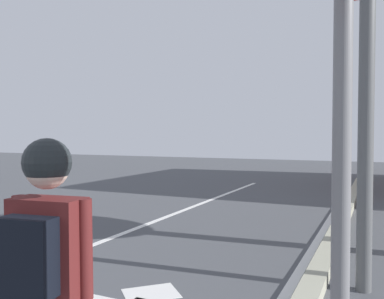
{
  "coord_description": "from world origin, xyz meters",
  "views": [
    {
      "loc": [
        3.64,
        2.4,
        1.67
      ],
      "look_at": [
        1.4,
        7.22,
        1.48
      ],
      "focal_mm": 37.68,
      "sensor_mm": 36.0,
      "label": 1
    }
  ],
  "objects": [
    {
      "name": "street_sign_post",
      "position": [
        3.53,
        3.78,
        1.65
      ],
      "size": [
        0.09,
        0.44,
        2.56
      ],
      "color": "slate",
      "rests_on": "ground"
    },
    {
      "name": "skater",
      "position": [
        2.2,
        3.84,
        1.07
      ],
      "size": [
        0.44,
        0.6,
        1.58
      ],
      "color": "navy",
      "rests_on": "skateboard"
    },
    {
      "name": "lane_line_center",
      "position": [
        -0.29,
        6.0,
        0.0
      ],
      "size": [
        0.12,
        20.0,
        0.01
      ],
      "primitive_type": "cube",
      "color": "silver",
      "rests_on": "ground"
    },
    {
      "name": "lane_arrow_head",
      "position": [
        1.48,
        6.01,
        0.0
      ],
      "size": [
        0.71,
        0.71,
        0.01
      ],
      "primitive_type": "cube",
      "rotation": [
        0.0,
        0.0,
        0.79
      ],
      "color": "silver",
      "rests_on": "ground"
    }
  ]
}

